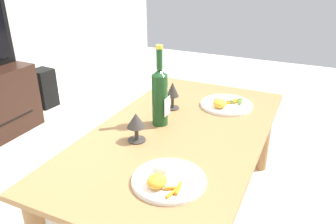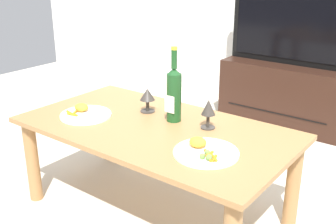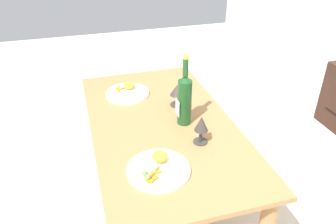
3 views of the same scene
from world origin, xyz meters
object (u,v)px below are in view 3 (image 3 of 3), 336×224
at_px(wine_bottle, 185,98).
at_px(dinner_plate_left, 128,92).
at_px(dinner_plate_right, 159,168).
at_px(goblet_right, 201,125).
at_px(dining_table, 162,135).
at_px(goblet_left, 177,91).

bearing_deg(wine_bottle, dinner_plate_left, -150.87).
distance_m(wine_bottle, dinner_plate_right, 0.43).
bearing_deg(wine_bottle, goblet_right, 6.12).
xyz_separation_m(dining_table, dinner_plate_left, (-0.38, -0.11, 0.09)).
height_order(dinner_plate_left, dinner_plate_right, same).
distance_m(dining_table, wine_bottle, 0.26).
xyz_separation_m(goblet_left, goblet_right, (0.38, 0.00, 0.01)).
relative_size(dining_table, goblet_right, 9.28).
relative_size(dining_table, dinner_plate_left, 5.08).
height_order(dining_table, wine_bottle, wine_bottle).
distance_m(dining_table, goblet_right, 0.31).
relative_size(goblet_left, goblet_right, 0.89).
distance_m(goblet_left, goblet_right, 0.38).
xyz_separation_m(goblet_left, dinner_plate_left, (-0.22, -0.25, -0.08)).
bearing_deg(dinner_plate_right, goblet_right, 120.30).
relative_size(wine_bottle, dinner_plate_left, 1.43).
xyz_separation_m(goblet_right, dinner_plate_left, (-0.60, -0.25, -0.08)).
height_order(goblet_left, dinner_plate_left, goblet_left).
bearing_deg(dining_table, goblet_right, 31.37).
xyz_separation_m(wine_bottle, dinner_plate_left, (-0.41, -0.23, -0.14)).
bearing_deg(dinner_plate_right, wine_bottle, 145.78).
bearing_deg(dinner_plate_left, wine_bottle, 29.13).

